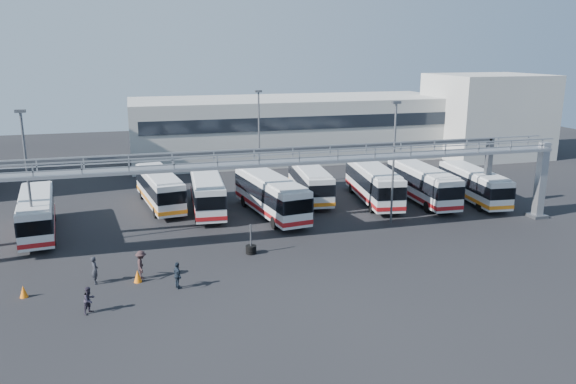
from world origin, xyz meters
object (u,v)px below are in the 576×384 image
object	(u,v)px
bus_1	(37,213)
pedestrian_c	(141,265)
light_pole_back	(259,134)
bus_9	(474,184)
bus_4	(207,191)
tire_stack	(251,249)
bus_7	(373,182)
pedestrian_b	(89,300)
cone_right	(138,276)
light_pole_left	(27,173)
bus_8	(422,183)
light_pole_mid	(394,156)
bus_3	(160,188)
pedestrian_a	(95,270)
bus_6	(310,181)
cone_left	(24,291)
pedestrian_d	(177,275)
bus_5	(271,194)

from	to	relation	value
bus_1	pedestrian_c	world-z (taller)	bus_1
light_pole_back	bus_9	xyz separation A→B (m)	(18.58, -10.87, -3.99)
bus_4	tire_stack	world-z (taller)	bus_4
bus_7	bus_9	world-z (taller)	bus_7
pedestrian_b	cone_right	distance (m)	4.56
light_pole_left	bus_8	world-z (taller)	light_pole_left
light_pole_left	light_pole_mid	xyz separation A→B (m)	(28.00, -1.00, 0.00)
light_pole_left	bus_7	world-z (taller)	light_pole_left
pedestrian_b	bus_3	bearing A→B (deg)	27.45
bus_9	cone_right	world-z (taller)	bus_9
bus_1	pedestrian_a	world-z (taller)	bus_1
bus_6	pedestrian_b	distance (m)	27.96
bus_8	cone_left	xyz separation A→B (m)	(-33.22, -13.09, -1.50)
bus_9	pedestrian_c	distance (m)	33.05
light_pole_back	bus_8	xyz separation A→B (m)	(13.77, -9.65, -3.86)
pedestrian_a	light_pole_back	bearing A→B (deg)	-45.48
bus_6	cone_left	distance (m)	28.80
light_pole_back	bus_9	distance (m)	21.89
pedestrian_d	bus_3	bearing A→B (deg)	-18.10
bus_3	pedestrian_c	xyz separation A→B (m)	(-2.08, -17.00, -0.89)
light_pole_back	cone_right	size ratio (longest dim) A/B	12.70
light_pole_back	bus_4	size ratio (longest dim) A/B	0.91
bus_5	cone_left	distance (m)	22.07
light_pole_back	cone_right	bearing A→B (deg)	-120.12
bus_3	pedestrian_c	size ratio (longest dim) A/B	5.95
pedestrian_c	cone_left	bearing A→B (deg)	99.97
bus_8	tire_stack	world-z (taller)	bus_8
bus_1	bus_3	bearing A→B (deg)	23.87
bus_1	bus_9	size ratio (longest dim) A/B	1.04
bus_5	cone_right	xyz separation A→B (m)	(-11.59, -11.97, -1.54)
bus_3	bus_5	bearing A→B (deg)	-39.10
bus_8	pedestrian_d	size ratio (longest dim) A/B	6.62
cone_right	tire_stack	size ratio (longest dim) A/B	0.36
bus_5	bus_9	distance (m)	19.89
light_pole_mid	pedestrian_c	world-z (taller)	light_pole_mid
bus_4	bus_8	bearing A→B (deg)	-3.05
bus_1	bus_4	world-z (taller)	bus_4
bus_3	bus_7	bearing A→B (deg)	-18.91
bus_9	pedestrian_d	bearing A→B (deg)	-150.68
pedestrian_c	tire_stack	distance (m)	8.09
light_pole_mid	pedestrian_b	bearing A→B (deg)	-155.09
pedestrian_a	cone_left	distance (m)	4.15
bus_7	bus_4	bearing A→B (deg)	-176.93
bus_6	pedestrian_c	xyz separation A→B (m)	(-16.38, -16.02, -0.85)
bus_3	bus_6	size ratio (longest dim) A/B	1.03
cone_left	pedestrian_d	bearing A→B (deg)	-7.44
bus_1	pedestrian_d	world-z (taller)	bus_1
pedestrian_a	cone_right	bearing A→B (deg)	-110.78
bus_4	bus_8	distance (m)	20.42
cone_left	bus_9	bearing A→B (deg)	17.34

